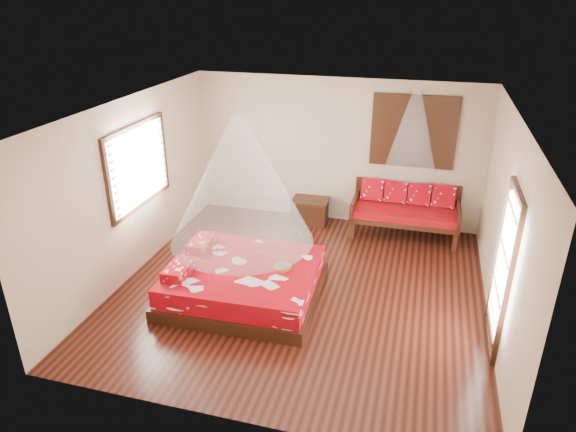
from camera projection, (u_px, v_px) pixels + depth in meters
The scene contains 10 objects.
room at pixel (302, 206), 7.39m from camera, with size 5.54×5.54×2.84m.
bed at pixel (243, 281), 7.71m from camera, with size 2.27×2.07×0.65m.
daybed at pixel (405, 209), 9.52m from camera, with size 1.95×0.87×0.98m.
storage_chest at pixel (310, 211), 10.12m from camera, with size 0.72×0.54×0.48m.
shutter_panel at pixel (414, 132), 9.24m from camera, with size 1.52×0.06×1.32m.
window_left at pixel (139, 166), 8.10m from camera, with size 0.10×1.74×1.34m.
glazed_door at pixel (502, 272), 6.35m from camera, with size 0.08×1.02×2.16m.
wine_tray at pixel (282, 264), 7.54m from camera, with size 0.28×0.28×0.22m.
mosquito_net_main at pixel (240, 181), 7.05m from camera, with size 2.04×2.04×1.80m, color white.
mosquito_net_daybed at pixel (413, 133), 8.79m from camera, with size 0.93×0.93×1.50m, color white.
Camera 1 is at (1.61, -6.61, 4.31)m, focal length 32.00 mm.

